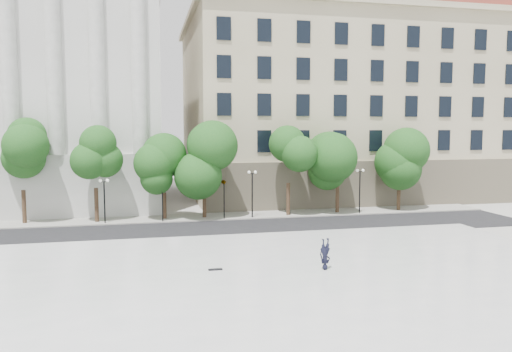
# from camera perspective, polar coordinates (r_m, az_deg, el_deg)

# --- Properties ---
(ground) EXTENTS (160.00, 160.00, 0.00)m
(ground) POSITION_cam_1_polar(r_m,az_deg,el_deg) (24.13, -3.41, -14.82)
(ground) COLOR #B9B7AF
(ground) RESTS_ON ground
(plaza) EXTENTS (44.00, 22.00, 0.45)m
(plaza) POSITION_cam_1_polar(r_m,az_deg,el_deg) (26.87, -4.45, -12.18)
(plaza) COLOR silver
(plaza) RESTS_ON ground
(street) EXTENTS (60.00, 8.00, 0.02)m
(street) POSITION_cam_1_polar(r_m,az_deg,el_deg) (41.37, -7.38, -6.24)
(street) COLOR black
(street) RESTS_ON ground
(far_sidewalk) EXTENTS (60.00, 4.00, 0.12)m
(far_sidewalk) POSITION_cam_1_polar(r_m,az_deg,el_deg) (47.23, -8.04, -4.73)
(far_sidewalk) COLOR #A4A197
(far_sidewalk) RESTS_ON ground
(building_west) EXTENTS (31.50, 27.65, 25.60)m
(building_west) POSITION_cam_1_polar(r_m,az_deg,el_deg) (62.57, -25.23, 9.08)
(building_west) COLOR silver
(building_west) RESTS_ON ground
(building_east) EXTENTS (36.00, 26.15, 23.00)m
(building_east) POSITION_cam_1_polar(r_m,az_deg,el_deg) (65.70, 8.58, 7.81)
(building_east) COLOR #C5B796
(building_east) RESTS_ON ground
(traffic_light_west) EXTENTS (0.81, 1.94, 4.26)m
(traffic_light_west) POSITION_cam_1_polar(r_m,az_deg,el_deg) (44.92, -10.68, -0.53)
(traffic_light_west) COLOR black
(traffic_light_west) RESTS_ON ground
(traffic_light_east) EXTENTS (1.01, 1.81, 4.22)m
(traffic_light_east) POSITION_cam_1_polar(r_m,az_deg,el_deg) (45.43, -3.68, -0.43)
(traffic_light_east) COLOR black
(traffic_light_east) RESTS_ON ground
(person_lying) EXTENTS (0.90, 1.85, 0.48)m
(person_lying) POSITION_cam_1_polar(r_m,az_deg,el_deg) (28.73, 7.90, -10.08)
(person_lying) COLOR black
(person_lying) RESTS_ON plaza
(skateboard) EXTENTS (0.79, 0.21, 0.08)m
(skateboard) POSITION_cam_1_polar(r_m,az_deg,el_deg) (28.50, -4.67, -10.60)
(skateboard) COLOR black
(skateboard) RESTS_ON plaza
(street_trees) EXTENTS (47.86, 5.07, 7.64)m
(street_trees) POSITION_cam_1_polar(r_m,az_deg,el_deg) (46.25, -6.28, 1.51)
(street_trees) COLOR #382619
(street_trees) RESTS_ON ground
(lamp_posts) EXTENTS (35.55, 0.28, 4.47)m
(lamp_posts) POSITION_cam_1_polar(r_m,az_deg,el_deg) (45.39, -8.48, -1.41)
(lamp_posts) COLOR black
(lamp_posts) RESTS_ON ground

